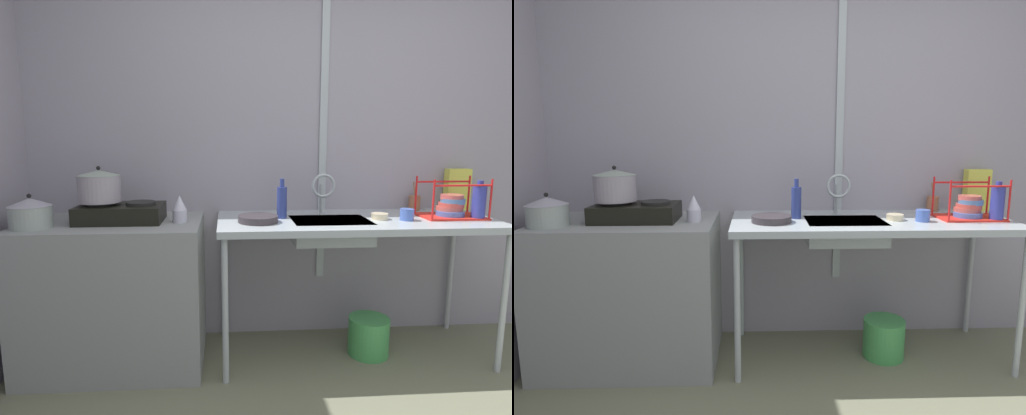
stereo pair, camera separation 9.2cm
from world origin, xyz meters
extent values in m
cube|color=#94909E|center=(0.00, 1.73, 1.35)|extent=(4.59, 0.10, 2.70)
cube|color=#A2AEB3|center=(0.03, 1.68, 1.49)|extent=(0.05, 0.01, 2.16)
cube|color=gray|center=(-1.29, 1.36, 0.44)|extent=(1.04, 0.66, 0.88)
cube|color=#A2AEB3|center=(0.17, 1.36, 0.86)|extent=(1.69, 0.66, 0.04)
cylinder|color=#A5B0B4|center=(-0.63, 1.07, 0.42)|extent=(0.04, 0.04, 0.84)
cylinder|color=#A9B1B7|center=(0.97, 1.07, 0.42)|extent=(0.04, 0.04, 0.84)
cylinder|color=#A0B1B1|center=(-0.63, 1.64, 0.42)|extent=(0.04, 0.04, 0.84)
cylinder|color=#A3A8B0|center=(0.97, 1.64, 0.42)|extent=(0.04, 0.04, 0.84)
cube|color=black|center=(-1.24, 1.36, 0.93)|extent=(0.49, 0.31, 0.10)
cylinder|color=black|center=(-1.36, 1.36, 0.99)|extent=(0.17, 0.17, 0.02)
cylinder|color=black|center=(-1.12, 1.36, 0.99)|extent=(0.17, 0.17, 0.02)
cylinder|color=#97929C|center=(-1.36, 1.36, 1.08)|extent=(0.24, 0.24, 0.15)
cone|color=#8D9F91|center=(-1.36, 1.36, 1.17)|extent=(0.24, 0.24, 0.03)
sphere|color=black|center=(-1.36, 1.36, 1.20)|extent=(0.02, 0.02, 0.02)
cylinder|color=#95A39D|center=(-1.69, 1.21, 0.94)|extent=(0.22, 0.22, 0.12)
cone|color=#9A9AA9|center=(-1.69, 1.21, 1.02)|extent=(0.23, 0.23, 0.04)
sphere|color=black|center=(-1.69, 1.21, 1.06)|extent=(0.02, 0.02, 0.02)
cylinder|color=silver|center=(-0.89, 1.32, 0.92)|extent=(0.08, 0.08, 0.07)
cone|color=silver|center=(-0.89, 1.32, 1.00)|extent=(0.08, 0.08, 0.08)
cube|color=#A2AEB3|center=(0.01, 1.32, 0.81)|extent=(0.47, 0.33, 0.13)
cylinder|color=#A2AEB3|center=(-0.01, 1.52, 0.98)|extent=(0.02, 0.02, 0.19)
torus|color=#A2AEB3|center=(-0.01, 1.45, 1.07)|extent=(0.15, 0.02, 0.15)
cylinder|color=#322C31|center=(-0.43, 1.28, 0.90)|extent=(0.24, 0.24, 0.04)
cylinder|color=red|center=(0.60, 1.24, 1.00)|extent=(0.01, 0.01, 0.25)
cylinder|color=red|center=(0.95, 1.24, 1.00)|extent=(0.01, 0.01, 0.25)
cylinder|color=red|center=(0.60, 1.47, 1.00)|extent=(0.01, 0.01, 0.25)
cylinder|color=red|center=(0.95, 1.47, 1.00)|extent=(0.01, 0.01, 0.25)
cylinder|color=red|center=(0.78, 1.24, 1.09)|extent=(0.35, 0.01, 0.01)
cylinder|color=red|center=(0.78, 1.47, 1.09)|extent=(0.35, 0.01, 0.01)
cube|color=red|center=(0.78, 1.35, 0.89)|extent=(0.37, 0.25, 0.01)
cylinder|color=#4564B2|center=(0.77, 1.34, 0.91)|extent=(0.17, 0.17, 0.03)
cylinder|color=#B75248|center=(0.77, 1.36, 0.93)|extent=(0.16, 0.16, 0.03)
cylinder|color=#B84940|center=(0.78, 1.36, 0.96)|extent=(0.15, 0.15, 0.03)
cylinder|color=#4871A3|center=(0.78, 1.35, 0.98)|extent=(0.14, 0.14, 0.03)
cylinder|color=#C0544E|center=(0.78, 1.36, 1.01)|extent=(0.13, 0.13, 0.03)
cylinder|color=#425FB4|center=(0.46, 1.28, 0.91)|extent=(0.08, 0.08, 0.07)
cylinder|color=beige|center=(0.31, 1.32, 0.90)|extent=(0.10, 0.10, 0.04)
cylinder|color=navy|center=(-0.28, 1.40, 0.98)|extent=(0.06, 0.06, 0.19)
cylinder|color=navy|center=(-0.28, 1.40, 1.10)|extent=(0.03, 0.03, 0.05)
cylinder|color=navy|center=(0.90, 1.27, 0.98)|extent=(0.08, 0.08, 0.21)
cylinder|color=navy|center=(0.90, 1.27, 1.10)|extent=(0.04, 0.04, 0.03)
cube|color=#D8DC4E|center=(0.97, 1.63, 1.02)|extent=(0.16, 0.07, 0.28)
cylinder|color=#9E6547|center=(0.67, 1.63, 0.93)|extent=(0.08, 0.08, 0.10)
cylinder|color=olive|center=(0.67, 1.63, 0.99)|extent=(0.04, 0.01, 0.17)
cylinder|color=#429C50|center=(0.28, 1.32, 0.12)|extent=(0.26, 0.26, 0.24)
camera|label=1|loc=(-0.62, -1.11, 1.36)|focal=29.19mm
camera|label=2|loc=(-0.52, -1.11, 1.36)|focal=29.19mm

